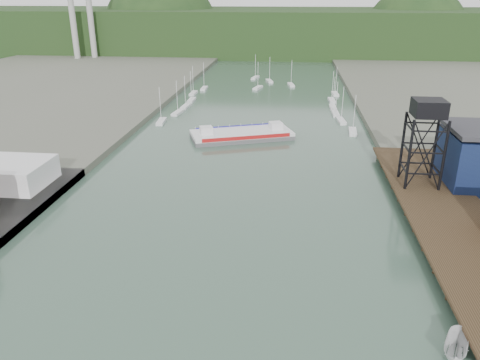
# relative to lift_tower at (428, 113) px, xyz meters

# --- Properties ---
(east_pier) EXTENTS (14.00, 70.00, 2.45)m
(east_pier) POSITION_rel_lift_tower_xyz_m (2.00, -13.00, -13.75)
(east_pier) COLOR black
(east_pier) RESTS_ON ground
(white_shed) EXTENTS (18.00, 12.00, 4.50)m
(white_shed) POSITION_rel_lift_tower_xyz_m (-79.00, -8.00, -11.80)
(white_shed) COLOR silver
(white_shed) RESTS_ON west_quay
(lift_tower) EXTENTS (6.50, 6.50, 16.00)m
(lift_tower) POSITION_rel_lift_tower_xyz_m (0.00, 0.00, 0.00)
(lift_tower) COLOR black
(lift_tower) RESTS_ON east_pier
(marina_sailboats) EXTENTS (57.71, 92.65, 0.90)m
(marina_sailboats) POSITION_rel_lift_tower_xyz_m (-34.92, 80.46, -15.30)
(marina_sailboats) COLOR silver
(marina_sailboats) RESTS_ON ground
(smokestacks) EXTENTS (11.20, 8.20, 60.00)m
(smokestacks) POSITION_rel_lift_tower_xyz_m (-141.00, 174.50, 14.35)
(smokestacks) COLOR #9B9A96
(smokestacks) RESTS_ON ground
(distant_hills) EXTENTS (500.00, 120.00, 80.00)m
(distant_hills) POSITION_rel_lift_tower_xyz_m (-38.98, 243.35, -5.27)
(distant_hills) COLOR black
(distant_hills) RESTS_ON ground
(chain_ferry) EXTENTS (28.16, 18.95, 3.77)m
(chain_ferry) POSITION_rel_lift_tower_xyz_m (-37.18, 32.73, -14.57)
(chain_ferry) COLOR #525254
(chain_ferry) RESTS_ON ground
(motorboat) EXTENTS (4.55, 6.51, 2.36)m
(motorboat) POSITION_rel_lift_tower_xyz_m (-6.27, -44.37, -14.47)
(motorboat) COLOR silver
(motorboat) RESTS_ON ground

